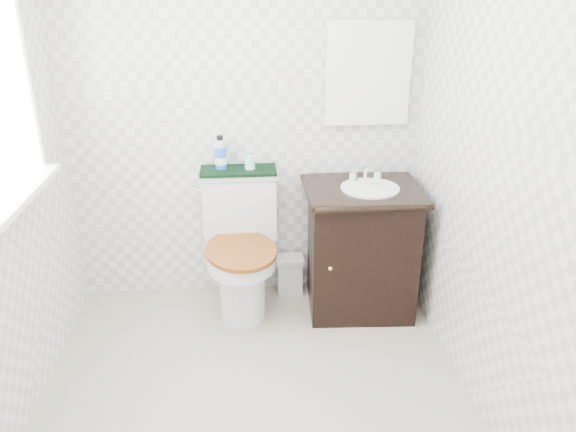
{
  "coord_description": "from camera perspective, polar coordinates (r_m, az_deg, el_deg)",
  "views": [
    {
      "loc": [
        -0.03,
        -2.22,
        1.98
      ],
      "look_at": [
        0.23,
        0.75,
        0.72
      ],
      "focal_mm": 35.0,
      "sensor_mm": 36.0,
      "label": 1
    }
  ],
  "objects": [
    {
      "name": "floor",
      "position": [
        2.98,
        -3.31,
        -18.78
      ],
      "size": [
        2.4,
        2.4,
        0.0
      ],
      "primitive_type": "plane",
      "color": "#A89A87",
      "rests_on": "ground"
    },
    {
      "name": "wall_back",
      "position": [
        3.51,
        -4.43,
        10.05
      ],
      "size": [
        2.4,
        0.0,
        2.4
      ],
      "primitive_type": "plane",
      "rotation": [
        1.57,
        0.0,
        0.0
      ],
      "color": "white",
      "rests_on": "ground"
    },
    {
      "name": "wall_front",
      "position": [
        1.29,
        -2.7,
        -14.49
      ],
      "size": [
        2.4,
        0.0,
        2.4
      ],
      "primitive_type": "plane",
      "rotation": [
        -1.57,
        0.0,
        0.0
      ],
      "color": "white",
      "rests_on": "ground"
    },
    {
      "name": "wall_right",
      "position": [
        2.61,
        20.97,
        4.01
      ],
      "size": [
        0.0,
        2.4,
        2.4
      ],
      "primitive_type": "plane",
      "rotation": [
        1.57,
        0.0,
        -1.57
      ],
      "color": "white",
      "rests_on": "ground"
    },
    {
      "name": "mirror",
      "position": [
        3.53,
        8.16,
        14.09
      ],
      "size": [
        0.5,
        0.02,
        0.6
      ],
      "primitive_type": "cube",
      "color": "silver",
      "rests_on": "wall_back"
    },
    {
      "name": "toilet",
      "position": [
        3.57,
        -4.78,
        -3.75
      ],
      "size": [
        0.49,
        0.67,
        0.88
      ],
      "color": "silver",
      "rests_on": "floor"
    },
    {
      "name": "vanity",
      "position": [
        3.57,
        7.43,
        -2.98
      ],
      "size": [
        0.71,
        0.62,
        0.92
      ],
      "color": "black",
      "rests_on": "floor"
    },
    {
      "name": "trash_bin",
      "position": [
        3.81,
        0.17,
        -5.95
      ],
      "size": [
        0.18,
        0.15,
        0.27
      ],
      "color": "silver",
      "rests_on": "floor"
    },
    {
      "name": "towel",
      "position": [
        3.49,
        -5.07,
        4.63
      ],
      "size": [
        0.47,
        0.22,
        0.02
      ],
      "primitive_type": "cube",
      "color": "black",
      "rests_on": "toilet"
    },
    {
      "name": "mouthwash_bottle",
      "position": [
        3.49,
        -6.87,
        6.34
      ],
      "size": [
        0.07,
        0.07,
        0.21
      ],
      "color": "blue",
      "rests_on": "towel"
    },
    {
      "name": "cup",
      "position": [
        3.48,
        -3.9,
        5.47
      ],
      "size": [
        0.07,
        0.07,
        0.08
      ],
      "primitive_type": "cone",
      "color": "#9BDCFF",
      "rests_on": "towel"
    },
    {
      "name": "soap_bar",
      "position": [
        3.51,
        6.75,
        3.67
      ],
      "size": [
        0.07,
        0.05,
        0.02
      ],
      "primitive_type": "ellipsoid",
      "color": "#177162",
      "rests_on": "vanity"
    }
  ]
}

